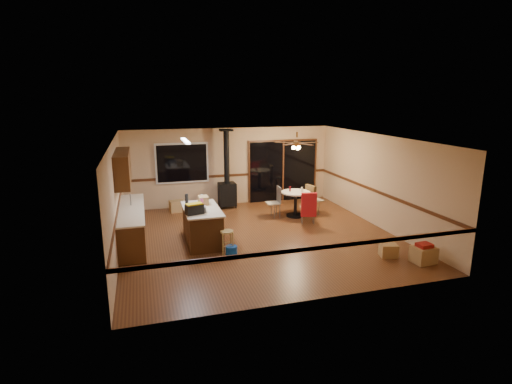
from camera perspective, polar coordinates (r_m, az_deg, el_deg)
name	(u,v)px	position (r m, az deg, el deg)	size (l,w,h in m)	color
floor	(259,237)	(10.63, 0.45, -6.40)	(7.00, 7.00, 0.00)	#593018
ceiling	(259,138)	(10.04, 0.48, 7.68)	(7.00, 7.00, 0.00)	silver
wall_back	(230,167)	(13.58, -3.77, 3.65)	(7.00, 7.00, 0.00)	tan
wall_front	(316,232)	(7.10, 8.61, -5.72)	(7.00, 7.00, 0.00)	tan
wall_left	(116,198)	(9.87, -19.40, -0.87)	(7.00, 7.00, 0.00)	tan
wall_right	(378,181)	(11.73, 17.09, 1.50)	(7.00, 7.00, 0.00)	tan
chair_rail	(259,200)	(10.33, 0.46, -1.18)	(7.00, 7.00, 0.08)	#462411
window	(182,163)	(13.26, -10.52, 4.08)	(1.72, 0.10, 1.32)	black
sliding_door	(283,171)	(14.10, 3.86, 2.98)	(2.52, 0.10, 2.10)	black
lower_cabinets	(132,226)	(10.57, -17.27, -4.69)	(0.60, 3.00, 0.86)	#512D14
countertop	(131,209)	(10.45, -17.45, -2.34)	(0.64, 3.04, 0.04)	beige
upper_cabinets	(123,168)	(10.43, -18.51, 3.31)	(0.35, 2.00, 0.80)	#512D14
kitchen_island	(202,225)	(10.18, -7.69, -4.75)	(0.88, 1.68, 0.90)	#3D220F
wood_stove	(227,186)	(13.22, -4.16, 0.85)	(0.55, 0.50, 2.52)	black
ceiling_fan	(297,145)	(12.00, 5.86, 6.71)	(0.24, 0.24, 0.55)	brown
fluorescent_strip	(185,141)	(9.99, -10.05, 7.21)	(0.10, 1.20, 0.04)	white
toolbox_grey	(197,210)	(9.72, -8.42, -2.49)	(0.43, 0.24, 0.13)	slate
toolbox_black	(194,209)	(9.57, -8.79, -2.46)	(0.42, 0.22, 0.23)	black
toolbox_yellow_lid	(194,204)	(9.53, -8.82, -1.71)	(0.38, 0.20, 0.03)	gold
box_on_island	(203,200)	(10.39, -7.54, -1.18)	(0.24, 0.32, 0.22)	#A67E49
bottle_dark	(187,200)	(10.35, -9.87, -1.10)	(0.08, 0.08, 0.29)	black
bottle_pink	(202,203)	(10.10, -7.73, -1.60)	(0.07, 0.07, 0.22)	#D84C8C
bottle_white	(202,198)	(10.73, -7.72, -0.81)	(0.06, 0.06, 0.18)	white
bar_stool	(227,242)	(9.49, -4.17, -7.14)	(0.31, 0.31, 0.56)	tan
blue_bucket	(231,251)	(9.42, -3.52, -8.38)	(0.27, 0.27, 0.23)	blue
dining_table	(296,200)	(12.31, 5.67, -1.08)	(0.90, 0.90, 0.78)	black
glass_red	(290,189)	(12.27, 4.88, 0.46)	(0.06, 0.06, 0.16)	#590C14
glass_cream	(302,189)	(12.26, 6.58, 0.37)	(0.06, 0.06, 0.14)	beige
chair_left	(276,198)	(12.18, 2.91, -0.91)	(0.42, 0.41, 0.51)	tan
chair_near	(309,205)	(11.54, 7.54, -1.80)	(0.52, 0.55, 0.70)	tan
chair_right	(311,196)	(12.50, 7.89, -0.61)	(0.55, 0.52, 0.70)	tan
box_under_window	(177,206)	(13.08, -11.21, -2.00)	(0.45, 0.36, 0.36)	#A67E49
box_corner_a	(423,255)	(9.75, 22.81, -8.25)	(0.48, 0.40, 0.37)	#A67E49
box_corner_b	(388,250)	(9.82, 18.40, -7.91)	(0.37, 0.32, 0.30)	#A67E49
box_small_red	(424,245)	(9.67, 22.93, -7.01)	(0.31, 0.26, 0.08)	maroon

